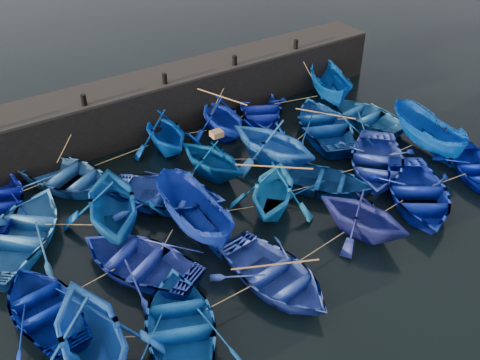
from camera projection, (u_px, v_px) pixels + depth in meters
ground at (287, 234)px, 20.53m from camera, size 120.00×120.00×0.00m
quay_wall at (159, 102)px, 26.93m from camera, size 26.00×2.50×2.50m
quay_top at (157, 78)px, 26.18m from camera, size 26.00×2.50×0.12m
bollard_1 at (84, 100)px, 23.56m from camera, size 0.24×0.24×0.50m
bollard_2 at (165, 79)px, 25.39m from camera, size 0.24×0.24×0.50m
bollard_3 at (235, 60)px, 27.22m from camera, size 0.24×0.24×0.50m
bollard_4 at (296, 44)px, 29.05m from camera, size 0.24×0.24×0.50m
boat_1 at (66, 176)px, 22.87m from camera, size 5.42×5.96×1.01m
boat_2 at (165, 131)px, 25.01m from camera, size 3.68×4.15×2.03m
boat_3 at (222, 117)px, 26.13m from camera, size 3.81×4.29×2.08m
boat_4 at (260, 109)px, 27.92m from camera, size 5.22×5.74×0.98m
boat_5 at (330, 86)px, 29.29m from camera, size 3.67×4.98×1.81m
boat_6 at (21, 233)px, 19.76m from camera, size 6.36×6.52×1.11m
boat_7 at (112, 202)px, 20.17m from camera, size 5.31×5.72×2.47m
boat_8 at (168, 194)px, 21.79m from camera, size 5.88×6.00×1.02m
boat_9 at (211, 158)px, 23.22m from camera, size 3.96×4.33×1.93m
boat_10 at (273, 141)px, 23.97m from camera, size 4.98×5.39×2.34m
boat_11 at (324, 124)px, 26.50m from camera, size 5.61×6.43×1.11m
boat_12 at (364, 115)px, 27.47m from camera, size 3.69×4.83×0.94m
boat_13 at (45, 307)px, 16.99m from camera, size 3.51×4.62×0.90m
boat_14 at (139, 260)px, 18.67m from camera, size 5.26×5.82×0.99m
boat_15 at (193, 214)px, 20.14m from camera, size 1.74×4.57×1.76m
boat_16 at (273, 189)px, 21.19m from camera, size 5.22×5.20×2.08m
boat_17 at (325, 182)px, 22.65m from camera, size 5.02×5.25×0.89m
boat_18 at (376, 161)px, 23.79m from camera, size 6.17×6.13×1.05m
boat_19 at (426, 134)px, 25.09m from camera, size 2.24×4.69×1.75m
boat_20 at (90, 336)px, 15.09m from camera, size 4.59×5.17×2.49m
boat_21 at (181, 324)px, 16.39m from camera, size 4.88×5.59×0.97m
boat_22 at (275, 275)px, 18.08m from camera, size 3.83×4.99×0.96m
boat_23 at (363, 215)px, 19.98m from camera, size 4.13×4.46×1.94m
boat_24 at (418, 193)px, 21.82m from camera, size 5.94×6.29×1.06m
boat_25 at (478, 169)px, 23.42m from camera, size 4.71×5.15×0.87m
wooden_crate at (217, 134)px, 22.73m from camera, size 0.50×0.42×0.26m
mooring_ropes at (222, 155)px, 23.56m from camera, size 17.74×11.43×2.10m
loose_oars at (274, 151)px, 22.51m from camera, size 10.54×11.71×1.18m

